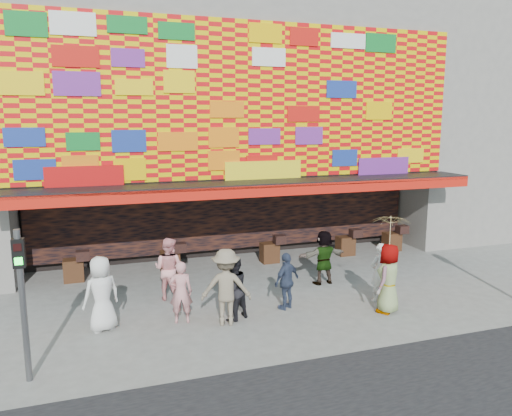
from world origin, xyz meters
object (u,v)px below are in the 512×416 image
object	(u,v)px
ped_f	(324,257)
ped_i	(169,269)
ped_c	(233,288)
ped_h	(379,272)
ped_e	(287,281)
signal_left	(22,289)
ped_g	(389,278)
ped_b	(181,292)
ped_a	(101,294)
parasol	(391,232)
ped_d	(226,287)

from	to	relation	value
ped_f	ped_i	distance (m)	4.70
ped_c	ped_h	bearing A→B (deg)	152.31
ped_f	ped_e	bearing A→B (deg)	36.97
ped_c	ped_h	distance (m)	4.18
signal_left	ped_c	world-z (taller)	signal_left
ped_e	ped_i	xyz separation A→B (m)	(-2.85, 1.70, 0.12)
ped_g	ped_h	size ratio (longest dim) A/B	1.11
ped_b	ped_c	xyz separation A→B (m)	(1.28, -0.23, 0.03)
ped_a	ped_i	size ratio (longest dim) A/B	1.03
ped_b	parasol	size ratio (longest dim) A/B	0.86
ped_g	signal_left	bearing A→B (deg)	-29.84
ped_c	ped_f	size ratio (longest dim) A/B	0.98
ped_d	ped_i	size ratio (longest dim) A/B	1.07
ped_a	ped_g	size ratio (longest dim) A/B	1.00
signal_left	ped_e	xyz separation A→B (m)	(6.12, 1.86, -1.09)
ped_c	parasol	xyz separation A→B (m)	(3.96, -0.82, 1.32)
ped_a	ped_d	xyz separation A→B (m)	(2.90, -0.60, 0.04)
ped_g	ped_b	bearing A→B (deg)	-46.46
signal_left	ped_h	xyz separation A→B (m)	(8.76, 1.58, -1.04)
ped_a	ped_e	bearing A→B (deg)	156.52
ped_a	parasol	size ratio (longest dim) A/B	1.00
ped_d	ped_h	distance (m)	4.43
ped_b	ped_g	world-z (taller)	ped_g
ped_a	ped_c	distance (m)	3.17
signal_left	ped_i	world-z (taller)	signal_left
ped_a	ped_e	distance (m)	4.69
ped_e	ped_d	bearing A→B (deg)	-13.44
ped_b	ped_e	size ratio (longest dim) A/B	1.03
ped_c	ped_f	bearing A→B (deg)	-179.36
ped_c	ped_g	distance (m)	4.04
ped_e	ped_f	world-z (taller)	ped_f
ped_i	ped_f	bearing A→B (deg)	-145.43
ped_h	ped_d	bearing A→B (deg)	-7.00
ped_c	ped_h	world-z (taller)	ped_h
ped_e	ped_g	bearing A→B (deg)	128.13
ped_d	ped_i	bearing A→B (deg)	-48.09
ped_b	ped_d	size ratio (longest dim) A/B	0.83
ped_i	ped_d	bearing A→B (deg)	152.61
ped_h	ped_i	world-z (taller)	ped_i
ped_d	ped_e	bearing A→B (deg)	-149.62
ped_f	parasol	size ratio (longest dim) A/B	0.91
ped_e	ped_g	xyz separation A→B (m)	(2.42, -1.07, 0.15)
ped_a	ped_f	bearing A→B (deg)	170.33
ped_g	parasol	size ratio (longest dim) A/B	1.00
ped_a	ped_i	world-z (taller)	ped_a
signal_left	ped_e	bearing A→B (deg)	16.93
signal_left	ped_b	size ratio (longest dim) A/B	1.91
ped_e	parasol	xyz separation A→B (m)	(2.42, -1.07, 1.37)
ped_e	ped_h	size ratio (longest dim) A/B	0.93
signal_left	ped_d	bearing A→B (deg)	17.87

